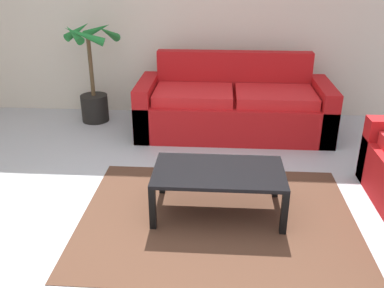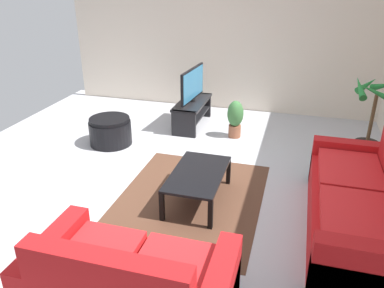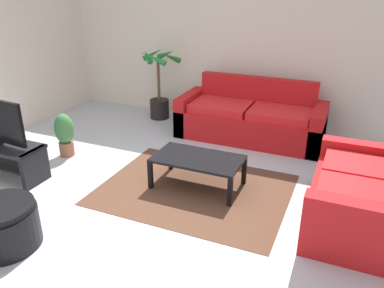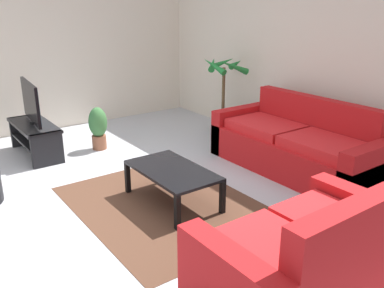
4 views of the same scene
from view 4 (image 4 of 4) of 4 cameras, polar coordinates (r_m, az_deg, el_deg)
The scene contains 11 objects.
ground_plane at distance 4.65m, azimuth -11.38°, elevation -7.39°, with size 6.60×6.60×0.00m, color #B2B2B7.
wall_back at distance 6.07m, azimuth 14.81°, elevation 11.90°, with size 6.00×0.06×2.70m, color beige.
wall_left at distance 7.07m, azimuth -22.74°, elevation 12.00°, with size 0.06×6.00×2.70m, color beige.
couch_main at distance 5.37m, azimuth 14.14°, elevation -0.45°, with size 2.22×0.90×0.90m.
couch_loveseat at distance 3.16m, azimuth 15.45°, elevation -15.16°, with size 0.90×1.56×0.90m.
tv_stand at distance 6.14m, azimuth -20.85°, elevation 1.24°, with size 1.10×0.45×0.45m.
tv at distance 6.02m, azimuth -21.33°, elevation 5.42°, with size 0.96×0.13×0.58m.
coffee_table at distance 4.35m, azimuth -2.73°, elevation -4.02°, with size 1.05×0.60×0.38m.
area_rug at distance 4.44m, azimuth -3.75°, elevation -8.27°, with size 2.20×1.70×0.01m, color #513323.
potted_palm at distance 6.66m, azimuth 4.32°, elevation 5.69°, with size 0.65×0.61×1.26m.
potted_plant_small at distance 6.10m, azimuth -12.81°, elevation 2.36°, with size 0.26×0.26×0.62m.
Camera 4 is at (3.83, -1.66, 2.03)m, focal length 38.69 mm.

